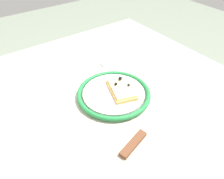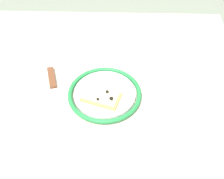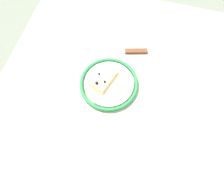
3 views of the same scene
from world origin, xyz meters
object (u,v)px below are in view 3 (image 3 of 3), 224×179
Objects in this scene: plate at (109,84)px; knife at (128,51)px; pizza_slice_near at (104,79)px; dining_table at (113,91)px; fork at (97,124)px.

plate reaches higher than knife.
pizza_slice_near is at bearing 69.15° from plate.
plate reaches higher than dining_table.
fork is (-0.17, -0.02, -0.02)m from pizza_slice_near.
pizza_slice_near is at bearing 159.29° from knife.
knife is (0.15, -0.02, 0.09)m from dining_table.
pizza_slice_near is at bearing 104.11° from dining_table.
fork reaches higher than dining_table.
dining_table is 3.88× the size of knife.
plate is 0.17m from knife.
dining_table is at bearing -75.89° from pizza_slice_near.
dining_table is 4.56× the size of fork.
fork is at bearing -172.48° from pizza_slice_near.
dining_table is 0.10m from plate.
fork is (-0.18, 0.01, 0.09)m from dining_table.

